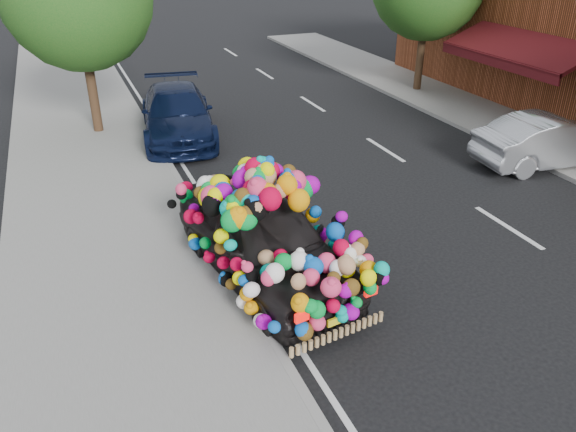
# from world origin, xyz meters

# --- Properties ---
(ground) EXTENTS (100.00, 100.00, 0.00)m
(ground) POSITION_xyz_m (0.00, 0.00, 0.00)
(ground) COLOR black
(ground) RESTS_ON ground
(sidewalk) EXTENTS (4.00, 60.00, 0.12)m
(sidewalk) POSITION_xyz_m (-4.30, 0.00, 0.06)
(sidewalk) COLOR gray
(sidewalk) RESTS_ON ground
(kerb) EXTENTS (0.15, 60.00, 0.13)m
(kerb) POSITION_xyz_m (-2.35, 0.00, 0.07)
(kerb) COLOR gray
(kerb) RESTS_ON ground
(footpath_far) EXTENTS (3.00, 40.00, 0.12)m
(footpath_far) POSITION_xyz_m (8.20, 3.00, 0.06)
(footpath_far) COLOR gray
(footpath_far) RESTS_ON ground
(lane_markings) EXTENTS (6.00, 50.00, 0.01)m
(lane_markings) POSITION_xyz_m (3.60, 0.00, 0.01)
(lane_markings) COLOR silver
(lane_markings) RESTS_ON ground
(plush_art_car) EXTENTS (2.83, 4.95, 2.18)m
(plush_art_car) POSITION_xyz_m (-1.80, 0.24, 1.12)
(plush_art_car) COLOR black
(plush_art_car) RESTS_ON ground
(navy_sedan) EXTENTS (2.75, 5.22, 1.44)m
(navy_sedan) POSITION_xyz_m (-1.59, 8.34, 0.72)
(navy_sedan) COLOR black
(navy_sedan) RESTS_ON ground
(silver_hatchback) EXTENTS (4.19, 1.77, 1.34)m
(silver_hatchback) POSITION_xyz_m (7.00, 2.39, 0.67)
(silver_hatchback) COLOR #A7A9AE
(silver_hatchback) RESTS_ON ground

